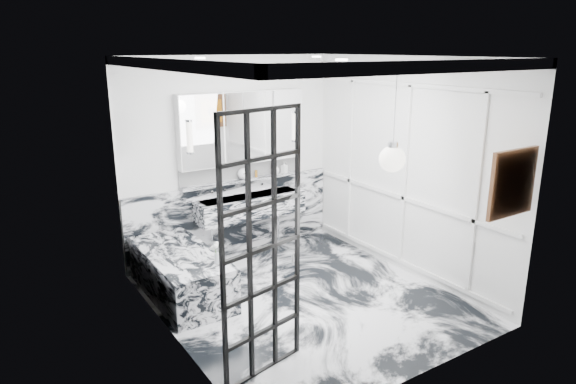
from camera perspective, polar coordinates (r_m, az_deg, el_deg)
floor at (r=6.27m, az=1.72°, el=-11.73°), size 3.60×3.60×0.00m
ceiling at (r=5.56m, az=1.97°, el=14.79°), size 3.60×3.60×0.00m
wall_back at (r=7.27m, az=-6.32°, el=3.81°), size 3.60×0.00×3.60m
wall_front at (r=4.47m, az=15.17°, el=-4.34°), size 3.60×0.00×3.60m
wall_left at (r=5.05m, az=-13.24°, el=-1.87°), size 0.00×3.60×3.60m
wall_right at (r=6.78m, az=13.03°, el=2.62°), size 0.00×3.60×3.60m
marble_clad_back at (r=7.47m, az=-6.03°, el=-2.80°), size 3.18×0.05×1.05m
marble_clad_left at (r=5.07m, az=-13.04°, el=-2.49°), size 0.02×3.56×2.68m
panel_molding at (r=6.78m, az=12.86°, el=1.78°), size 0.03×3.40×2.30m
soap_bottle_a at (r=7.54m, az=-1.56°, el=2.79°), size 0.11×0.11×0.22m
soap_bottle_b at (r=7.64m, az=-0.43°, el=2.77°), size 0.10×0.10×0.17m
soap_bottle_c at (r=7.55m, az=-1.47°, el=2.60°), size 0.17×0.17×0.17m
face_pot at (r=7.30m, az=-5.02°, el=2.01°), size 0.16×0.16×0.16m
amber_bottle at (r=7.40m, az=-3.56°, el=2.04°), size 0.04×0.04×0.10m
flower_vase at (r=5.87m, az=-7.79°, el=-7.28°), size 0.08×0.08×0.12m
crittall_door at (r=4.49m, az=-2.88°, el=-6.35°), size 0.87×0.22×2.41m
artwork at (r=5.35m, az=23.70°, el=0.92°), size 0.56×0.05×0.56m
pendant_light at (r=5.01m, az=11.51°, el=3.60°), size 0.25×0.25×0.25m
trough_sink at (r=7.29m, az=-4.23°, el=-1.53°), size 1.60×0.45×0.30m
ledge at (r=7.34m, az=-4.91°, el=1.32°), size 1.90×0.14×0.04m
subway_tile at (r=7.36m, az=-5.17°, el=2.44°), size 1.90×0.03×0.23m
mirror_cabinet at (r=7.19m, az=-5.07°, el=7.13°), size 1.90×0.16×1.00m
sconce_left at (r=6.77m, az=-10.84°, el=6.02°), size 0.07×0.07×0.40m
sconce_right at (r=7.54m, az=0.83°, el=7.27°), size 0.07×0.07×0.40m
bathtub at (r=6.37m, az=-11.81°, el=-8.85°), size 0.75×1.65×0.55m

